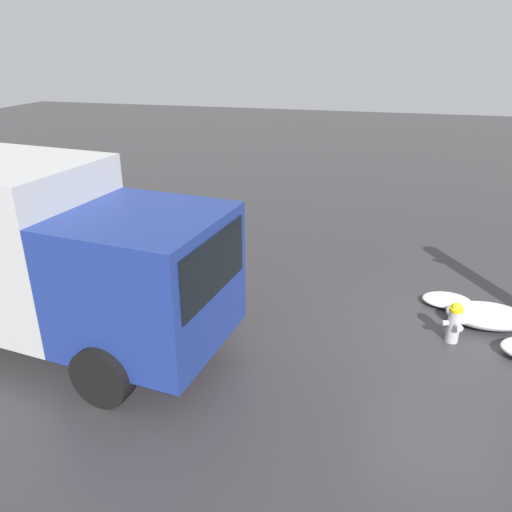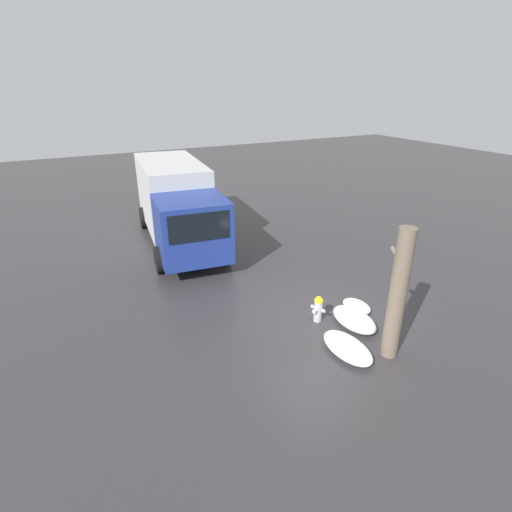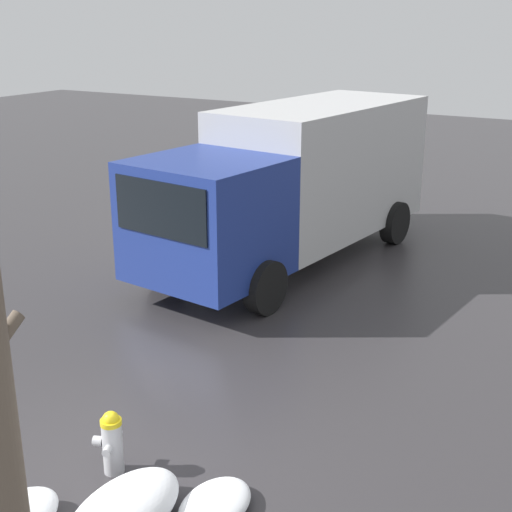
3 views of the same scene
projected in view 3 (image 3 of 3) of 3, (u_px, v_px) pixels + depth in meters
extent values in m
plane|color=#333033|center=(115.00, 471.00, 7.62)|extent=(60.00, 60.00, 0.00)
cylinder|color=#B7B7BC|center=(113.00, 448.00, 7.53)|extent=(0.22, 0.22, 0.58)
cylinder|color=yellow|center=(111.00, 422.00, 7.43)|extent=(0.23, 0.23, 0.06)
sphere|color=yellow|center=(111.00, 420.00, 7.42)|extent=(0.18, 0.18, 0.18)
cylinder|color=#B7B7BC|center=(98.00, 441.00, 7.53)|extent=(0.14, 0.13, 0.11)
cylinder|color=#B7B7BC|center=(107.00, 451.00, 7.36)|extent=(0.13, 0.12, 0.09)
cylinder|color=#B7B7BC|center=(117.00, 434.00, 7.65)|extent=(0.13, 0.12, 0.09)
cylinder|color=#6B5B4C|center=(1.00, 340.00, 5.11)|extent=(0.43, 0.11, 0.35)
cube|color=navy|center=(207.00, 219.00, 11.76)|extent=(2.43, 2.46, 1.98)
cube|color=black|center=(160.00, 209.00, 10.79)|extent=(0.25, 1.85, 0.87)
cube|color=#BCBCBC|center=(322.00, 167.00, 14.39)|extent=(5.19, 2.79, 2.53)
cylinder|color=black|center=(265.00, 287.00, 11.54)|extent=(0.93, 0.38, 0.90)
cylinder|color=black|center=(166.00, 260.00, 12.78)|extent=(0.93, 0.38, 0.90)
cylinder|color=black|center=(395.00, 223.00, 15.11)|extent=(0.93, 0.38, 0.90)
cylinder|color=black|center=(307.00, 207.00, 16.36)|extent=(0.93, 0.38, 0.90)
ellipsoid|color=white|center=(124.00, 511.00, 6.71)|extent=(1.39, 0.79, 0.39)
ellipsoid|color=white|center=(215.00, 504.00, 6.95)|extent=(0.90, 0.62, 0.20)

